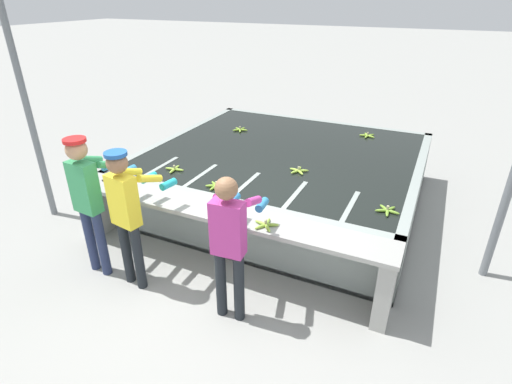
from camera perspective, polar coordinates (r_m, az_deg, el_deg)
ground_plane at (r=4.86m, az=-6.60°, el=-12.40°), size 80.00×80.00×0.00m
wash_tank at (r=6.41m, az=3.92°, el=2.31°), size 4.06×3.74×0.84m
work_ledge at (r=4.68m, az=-5.54°, el=-5.18°), size 4.06×0.45×0.84m
worker_0 at (r=4.83m, az=-22.81°, el=-0.26°), size 0.45×0.73×1.69m
worker_1 at (r=4.48m, az=-17.92°, el=-2.14°), size 0.48×0.74×1.64m
worker_2 at (r=3.85m, az=-3.77°, el=-6.48°), size 0.44×0.72×1.59m
banana_bunch_floating_0 at (r=5.64m, az=-11.57°, el=3.22°), size 0.28×0.28×0.08m
banana_bunch_floating_1 at (r=5.52m, az=6.11°, el=3.06°), size 0.27×0.27×0.08m
banana_bunch_floating_2 at (r=4.72m, az=18.25°, el=-2.51°), size 0.27×0.27×0.08m
banana_bunch_floating_3 at (r=5.07m, az=-5.67°, el=0.90°), size 0.27×0.28×0.08m
banana_bunch_floating_4 at (r=7.15m, az=15.64°, el=7.78°), size 0.28×0.27×0.08m
banana_bunch_floating_5 at (r=7.21m, az=-2.28°, el=8.90°), size 0.27×0.27×0.08m
banana_bunch_ledge_0 at (r=4.21m, az=1.39°, el=-4.69°), size 0.28×0.27×0.08m
knife_0 at (r=5.49m, az=-20.44°, el=1.25°), size 0.34×0.12×0.02m
support_post_left at (r=6.35m, az=-29.78°, el=9.99°), size 0.09×0.09×3.20m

